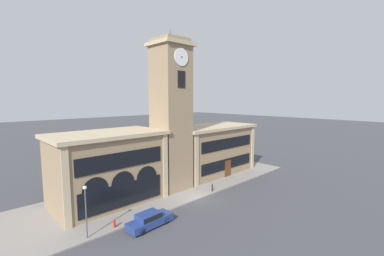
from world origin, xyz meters
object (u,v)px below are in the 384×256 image
object	(u,v)px
street_lamp	(86,203)
fire_hydrant	(114,223)
bollard	(212,188)
parked_car_near	(149,219)

from	to	relation	value
street_lamp	fire_hydrant	size ratio (longest dim) A/B	5.74
bollard	fire_hydrant	bearing A→B (deg)	179.98
fire_hydrant	parked_car_near	bearing A→B (deg)	-36.88
street_lamp	fire_hydrant	distance (m)	4.02
parked_car_near	fire_hydrant	world-z (taller)	parked_car_near
parked_car_near	street_lamp	distance (m)	6.48
parked_car_near	street_lamp	size ratio (longest dim) A/B	0.99
parked_car_near	fire_hydrant	distance (m)	3.48
street_lamp	fire_hydrant	bearing A→B (deg)	1.06
bollard	fire_hydrant	size ratio (longest dim) A/B	1.22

